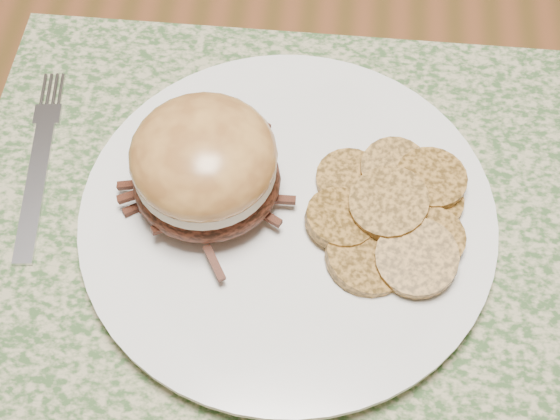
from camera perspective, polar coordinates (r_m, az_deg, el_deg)
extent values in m
plane|color=#57321D|center=(1.27, -8.38, -14.85)|extent=(3.50, 3.50, 0.00)
cube|color=brown|center=(0.62, -16.85, 4.67)|extent=(1.50, 0.90, 0.04)
cube|color=#39592E|center=(0.54, 0.73, -0.08)|extent=(0.45, 0.33, 0.00)
cylinder|color=white|center=(0.52, 0.56, -0.59)|extent=(0.26, 0.26, 0.02)
ellipsoid|color=black|center=(0.51, -5.37, 2.19)|extent=(0.11, 0.10, 0.04)
cylinder|color=beige|center=(0.49, -5.54, 3.33)|extent=(0.10, 0.10, 0.01)
ellipsoid|color=#B77D3C|center=(0.48, -5.63, 3.98)|extent=(0.10, 0.10, 0.05)
cylinder|color=#A2702F|center=(0.52, 5.09, 2.27)|extent=(0.05, 0.05, 0.01)
cylinder|color=#A2702F|center=(0.53, 8.36, 2.96)|extent=(0.06, 0.06, 0.02)
cylinder|color=#A2702F|center=(0.52, 10.76, 0.65)|extent=(0.07, 0.07, 0.02)
cylinder|color=#A2702F|center=(0.50, 4.43, -0.66)|extent=(0.05, 0.05, 0.02)
cylinder|color=#A2702F|center=(0.50, 7.97, 0.51)|extent=(0.07, 0.07, 0.02)
cylinder|color=#A2702F|center=(0.50, 11.05, -2.02)|extent=(0.05, 0.05, 0.01)
cylinder|color=#A2702F|center=(0.50, 6.51, -3.35)|extent=(0.07, 0.07, 0.02)
cylinder|color=#A2702F|center=(0.49, 9.97, -3.45)|extent=(0.07, 0.07, 0.02)
cylinder|color=#A2702F|center=(0.51, 6.99, -0.08)|extent=(0.05, 0.05, 0.01)
cylinder|color=#A2702F|center=(0.52, 10.99, 2.23)|extent=(0.06, 0.06, 0.01)
cube|color=#B5B5BC|center=(0.57, -17.50, 1.35)|extent=(0.03, 0.12, 0.00)
cube|color=#B5B5BC|center=(0.60, -16.63, 6.68)|extent=(0.02, 0.02, 0.00)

